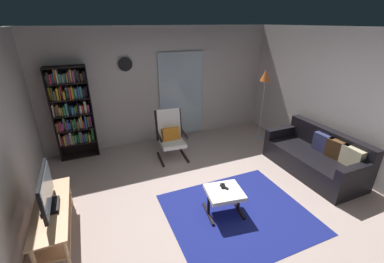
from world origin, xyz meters
TOP-DOWN VIEW (x-y plane):
  - ground_plane at (0.00, 0.00)m, footprint 7.02×7.02m
  - wall_back at (0.00, 2.90)m, footprint 5.60×0.06m
  - wall_right at (2.70, 0.00)m, footprint 0.06×6.00m
  - glass_door_panel at (0.45, 2.83)m, footprint 1.10×0.01m
  - area_rug at (0.19, -0.21)m, footprint 2.06×1.80m
  - tv_stand at (-2.29, 0.35)m, footprint 0.42×1.34m
  - television at (-2.29, 0.36)m, footprint 0.20×0.83m
  - bookshelf_near_tv at (-1.97, 2.70)m, footprint 0.76×0.30m
  - leather_sofa at (2.18, 0.23)m, footprint 0.86×1.83m
  - lounge_armchair at (-0.16, 1.89)m, footprint 0.61×0.69m
  - ottoman at (0.00, -0.09)m, footprint 0.59×0.55m
  - tv_remote at (0.03, -0.02)m, footprint 0.09×0.15m
  - cell_phone at (0.03, 0.01)m, footprint 0.11×0.15m
  - floor_lamp_by_shelf at (2.15, 1.93)m, footprint 0.23×0.23m
  - wall_clock at (-0.80, 2.82)m, footprint 0.29×0.03m

SIDE VIEW (x-z plane):
  - ground_plane at x=0.00m, z-range 0.00..0.00m
  - area_rug at x=0.19m, z-range 0.00..0.01m
  - leather_sofa at x=2.18m, z-range -0.10..0.71m
  - ottoman at x=0.00m, z-range 0.13..0.53m
  - tv_stand at x=-2.29m, z-range 0.08..0.58m
  - cell_phone at x=0.03m, z-range 0.40..0.41m
  - tv_remote at x=0.03m, z-range 0.40..0.42m
  - lounge_armchair at x=-0.16m, z-range 0.02..1.05m
  - television at x=-2.29m, z-range 0.48..0.99m
  - bookshelf_near_tv at x=-1.97m, z-range 0.07..1.98m
  - glass_door_panel at x=0.45m, z-range 0.05..2.05m
  - wall_back at x=0.00m, z-range 0.00..2.60m
  - wall_right at x=2.70m, z-range 0.00..2.60m
  - floor_lamp_by_shelf at x=2.15m, z-range 0.58..2.26m
  - wall_clock at x=-0.80m, z-range 1.71..2.00m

